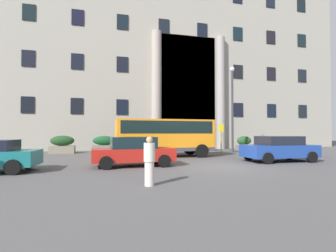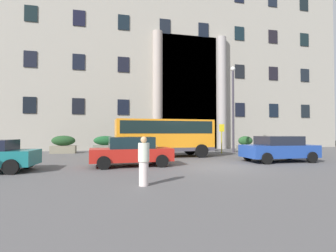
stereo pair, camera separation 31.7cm
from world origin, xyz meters
TOP-DOWN VIEW (x-y plane):
  - ground_plane at (0.00, 0.00)m, footprint 80.00×64.00m
  - office_building_facade at (0.01, 17.47)m, footprint 41.14×9.74m
  - orange_minibus at (-1.67, 5.50)m, footprint 6.68×2.72m
  - bus_stop_sign at (3.53, 7.42)m, footprint 0.44×0.08m
  - hedge_planter_east at (-2.59, 10.35)m, footprint 1.82×0.94m
  - hedge_planter_far_east at (-9.02, 10.28)m, footprint 1.92×0.93m
  - hedge_planter_west at (7.22, 10.14)m, footprint 1.53×0.75m
  - hedge_planter_far_west at (3.02, 10.22)m, footprint 1.93×0.76m
  - hedge_planter_entrance_right at (-5.71, 10.43)m, footprint 2.03×0.78m
  - parked_estate_mid at (4.23, 1.27)m, footprint 4.14×2.13m
  - white_taxi_kerbside at (-4.26, 1.23)m, footprint 4.12×2.11m
  - motorcycle_near_kerb at (6.96, 3.33)m, footprint 1.91×0.55m
  - scooter_by_planter at (3.94, 3.19)m, footprint 1.95×0.55m
  - motorcycle_far_end at (-3.28, 3.08)m, footprint 2.07×0.55m
  - pedestrian_man_crossing at (-4.24, -3.54)m, footprint 0.36×0.36m
  - lamppost_plaza_centre at (4.82, 7.92)m, footprint 0.40×0.40m

SIDE VIEW (x-z plane):
  - ground_plane at x=0.00m, z-range -0.12..0.00m
  - motorcycle_near_kerb at x=6.96m, z-range 0.01..0.90m
  - scooter_by_planter at x=3.94m, z-range 0.01..0.90m
  - motorcycle_far_end at x=-3.28m, z-range 0.01..0.91m
  - hedge_planter_west at x=7.22m, z-range -0.02..1.32m
  - hedge_planter_east at x=-2.59m, z-range -0.02..1.33m
  - hedge_planter_entrance_right at x=-5.71m, z-range -0.03..1.37m
  - hedge_planter_far_east at x=-9.02m, z-range -0.03..1.41m
  - hedge_planter_far_west at x=3.02m, z-range -0.03..1.43m
  - white_taxi_kerbside at x=-4.26m, z-range 0.01..1.48m
  - parked_estate_mid at x=4.23m, z-range 0.02..1.49m
  - pedestrian_man_crossing at x=-4.24m, z-range 0.00..1.56m
  - bus_stop_sign at x=3.53m, z-range 0.29..2.66m
  - orange_minibus at x=-1.67m, z-range 0.26..2.83m
  - lamppost_plaza_centre at x=4.82m, z-range 0.62..7.91m
  - office_building_facade at x=0.01m, z-range -0.01..18.78m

